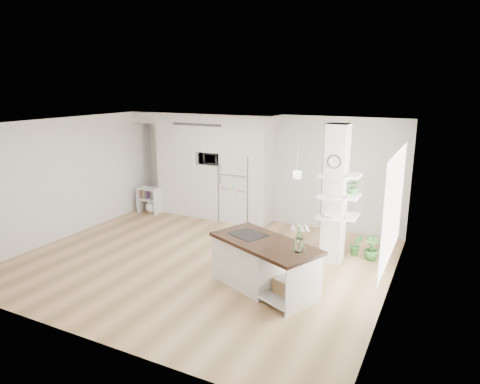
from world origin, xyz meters
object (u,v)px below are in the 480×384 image
Objects in this scene: kitchen_island at (256,260)px; floor_plant_a at (356,245)px; bookshelf at (150,202)px; refrigerator at (239,187)px.

kitchen_island is 2.46m from floor_plant_a.
kitchen_island is 3.06× the size of bookshelf.
floor_plant_a is (3.21, -1.05, -0.65)m from refrigerator.
kitchen_island reaches higher than bookshelf.
refrigerator is 3.81× the size of floor_plant_a.
bookshelf is at bearing 172.69° from kitchen_island.
bookshelf is at bearing -168.34° from refrigerator.
refrigerator reaches higher than floor_plant_a.
refrigerator is 0.83× the size of kitchen_island.
refrigerator is at bearing 145.29° from kitchen_island.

